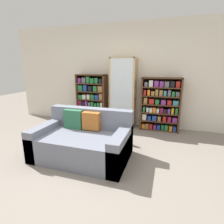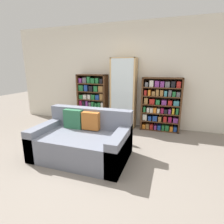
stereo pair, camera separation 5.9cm
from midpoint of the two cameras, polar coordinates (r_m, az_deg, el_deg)
The scene contains 7 objects.
ground_plane at distance 2.97m, azimuth -7.59°, elevation -17.72°, with size 16.00×16.00×0.00m, color gray.
wall_back at distance 4.82m, azimuth 4.94°, elevation 11.68°, with size 6.78×0.06×2.70m.
couch at distance 3.22m, azimuth -9.07°, elevation -9.30°, with size 1.63×1.00×0.82m.
bookshelf_left at distance 5.00m, azimuth -5.98°, elevation 3.99°, with size 0.84×0.32×1.38m.
display_cabinet at distance 4.65m, azimuth 4.18°, elevation 5.98°, with size 0.65×0.36×1.81m.
bookshelf_right at distance 4.57m, azimuth 16.04°, elevation 2.23°, with size 0.96×0.32×1.33m.
wine_bottle at distance 3.70m, azimuth 5.33°, elevation -8.26°, with size 0.09×0.09×0.37m.
Camera 2 is at (1.18, -2.23, 1.57)m, focal length 28.00 mm.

